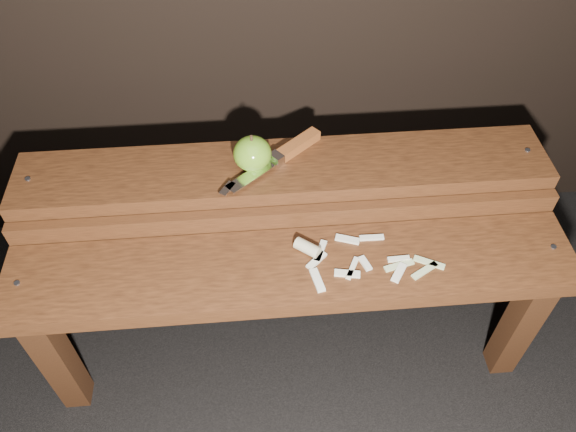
{
  "coord_description": "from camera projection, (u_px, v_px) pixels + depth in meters",
  "views": [
    {
      "loc": [
        -0.07,
        -0.75,
        1.36
      ],
      "look_at": [
        0.0,
        0.06,
        0.45
      ],
      "focal_mm": 35.0,
      "sensor_mm": 36.0,
      "label": 1
    }
  ],
  "objects": [
    {
      "name": "bench_rear_tier",
      "position": [
        284.0,
        193.0,
        1.31
      ],
      "size": [
        1.2,
        0.21,
        0.5
      ],
      "color": "#321A0C",
      "rests_on": "ground"
    },
    {
      "name": "ground",
      "position": [
        290.0,
        344.0,
        1.51
      ],
      "size": [
        60.0,
        60.0,
        0.0
      ],
      "primitive_type": "plane",
      "color": "black"
    },
    {
      "name": "apple_scraps",
      "position": [
        341.0,
        256.0,
        1.17
      ],
      "size": [
        0.31,
        0.15,
        0.03
      ],
      "color": "beige",
      "rests_on": "bench_front_tier"
    },
    {
      "name": "bench_front_tier",
      "position": [
        293.0,
        288.0,
        1.21
      ],
      "size": [
        1.2,
        0.2,
        0.42
      ],
      "color": "#321A0C",
      "rests_on": "ground"
    },
    {
      "name": "knife",
      "position": [
        287.0,
        152.0,
        1.26
      ],
      "size": [
        0.24,
        0.2,
        0.03
      ],
      "color": "brown",
      "rests_on": "bench_rear_tier"
    },
    {
      "name": "apple",
      "position": [
        252.0,
        154.0,
        1.22
      ],
      "size": [
        0.08,
        0.08,
        0.09
      ],
      "color": "#61921E",
      "rests_on": "bench_rear_tier"
    }
  ]
}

